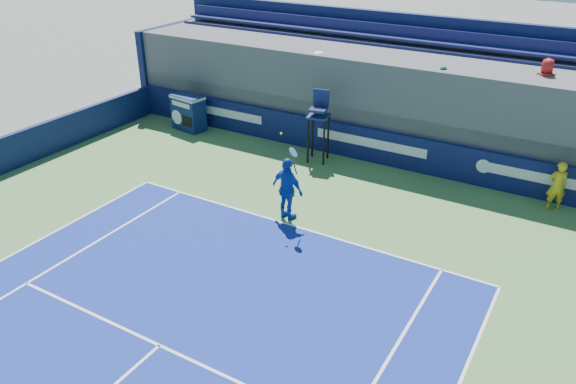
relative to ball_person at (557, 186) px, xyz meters
The scene contains 6 objects.
ball_person is the anchor object (origin of this frame).
back_hoarding 5.99m from the ball_person, behind, with size 20.40×0.21×1.20m.
match_clock 13.36m from the ball_person, behind, with size 1.42×0.92×1.40m.
umpire_chair 7.60m from the ball_person, behind, with size 0.83×0.83×2.48m.
tennis_player 7.75m from the ball_person, 145.47° to the right, with size 1.14×0.67×2.57m.
stadium_seating 6.57m from the ball_person, 156.68° to the left, with size 21.00×4.05×4.40m.
Camera 1 is at (6.62, 0.26, 7.89)m, focal length 35.00 mm.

